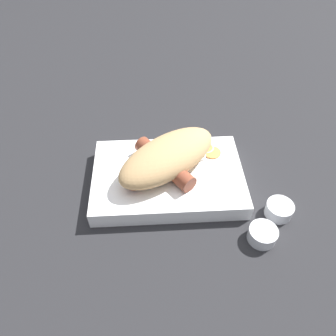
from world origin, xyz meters
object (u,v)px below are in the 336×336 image
object	(u,v)px
sausage	(164,163)
condiment_cup_far	(279,210)
food_tray	(168,178)
condiment_cup_near	(262,235)
bread_roll	(168,157)

from	to	relation	value
sausage	condiment_cup_far	world-z (taller)	sausage
condiment_cup_far	sausage	bearing A→B (deg)	-24.35
food_tray	condiment_cup_near	bearing A→B (deg)	138.88
sausage	condiment_cup_far	xyz separation A→B (m)	(-0.19, 0.08, -0.04)
food_tray	bread_roll	distance (m)	0.04
bread_roll	condiment_cup_far	size ratio (longest dim) A/B	4.68
bread_roll	food_tray	bearing A→B (deg)	86.00
food_tray	bread_roll	world-z (taller)	bread_roll
sausage	bread_roll	bearing A→B (deg)	-144.05
food_tray	condiment_cup_near	distance (m)	0.19
sausage	condiment_cup_near	xyz separation A→B (m)	(-0.15, 0.13, -0.04)
food_tray	bread_roll	xyz separation A→B (m)	(-0.00, -0.01, 0.04)
sausage	condiment_cup_near	distance (m)	0.20
food_tray	condiment_cup_far	xyz separation A→B (m)	(-0.18, 0.08, -0.01)
condiment_cup_near	bread_roll	bearing A→B (deg)	-43.98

